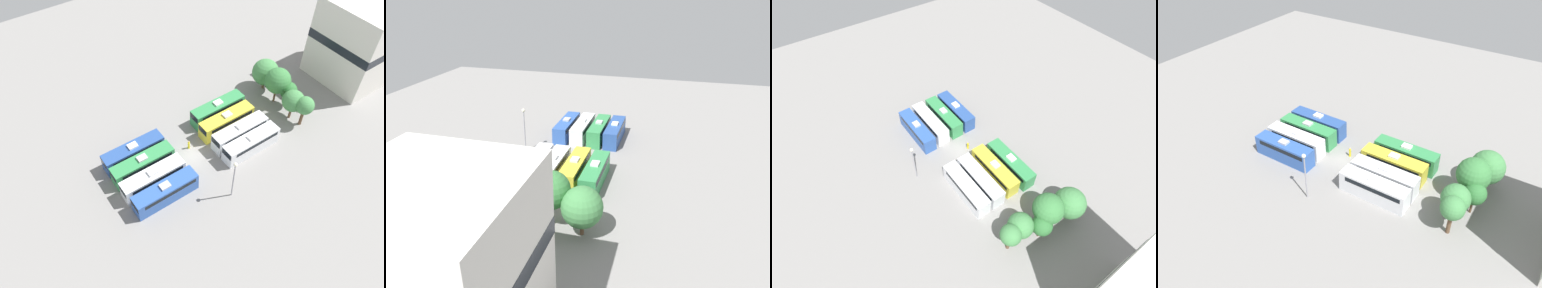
% 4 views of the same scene
% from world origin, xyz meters
% --- Properties ---
extents(ground_plane, '(122.33, 122.33, 0.00)m').
position_xyz_m(ground_plane, '(0.00, 0.00, 0.00)').
color(ground_plane, gray).
extents(bus_0, '(2.62, 10.71, 3.70)m').
position_xyz_m(bus_0, '(-4.88, -8.65, 1.84)').
color(bus_0, '#284C93').
rests_on(bus_0, ground_plane).
extents(bus_1, '(2.62, 10.71, 3.70)m').
position_xyz_m(bus_1, '(-1.76, -8.64, 1.84)').
color(bus_1, '#338C4C').
rests_on(bus_1, ground_plane).
extents(bus_2, '(2.62, 10.71, 3.70)m').
position_xyz_m(bus_2, '(1.56, -8.70, 1.84)').
color(bus_2, silver).
rests_on(bus_2, ground_plane).
extents(bus_3, '(2.62, 10.71, 3.70)m').
position_xyz_m(bus_3, '(4.83, -8.47, 1.84)').
color(bus_3, '#2D56A8').
rests_on(bus_3, ground_plane).
extents(bus_4, '(2.62, 10.71, 3.70)m').
position_xyz_m(bus_4, '(-5.05, 9.11, 1.84)').
color(bus_4, '#338C4C').
rests_on(bus_4, ground_plane).
extents(bus_5, '(2.62, 10.71, 3.70)m').
position_xyz_m(bus_5, '(-1.71, 8.57, 1.84)').
color(bus_5, gold).
rests_on(bus_5, ground_plane).
extents(bus_6, '(2.62, 10.71, 3.70)m').
position_xyz_m(bus_6, '(1.77, 8.78, 1.84)').
color(bus_6, silver).
rests_on(bus_6, ground_plane).
extents(bus_7, '(2.62, 10.71, 3.70)m').
position_xyz_m(bus_7, '(4.81, 8.71, 1.84)').
color(bus_7, silver).
rests_on(bus_7, ground_plane).
extents(worker_person, '(0.36, 0.36, 1.82)m').
position_xyz_m(worker_person, '(-1.68, 0.28, 0.85)').
color(worker_person, gold).
rests_on(worker_person, ground_plane).
extents(light_pole, '(0.60, 0.60, 8.09)m').
position_xyz_m(light_pole, '(10.12, 0.31, 5.46)').
color(light_pole, gray).
rests_on(light_pole, ground_plane).
extents(tree_0, '(5.21, 5.21, 6.54)m').
position_xyz_m(tree_0, '(-6.33, 21.66, 3.92)').
color(tree_0, brown).
rests_on(tree_0, ground_plane).
extents(tree_1, '(4.92, 4.92, 7.57)m').
position_xyz_m(tree_1, '(-2.14, 20.70, 5.09)').
color(tree_1, brown).
rests_on(tree_1, ground_plane).
extents(tree_2, '(3.31, 3.31, 5.32)m').
position_xyz_m(tree_2, '(-0.08, 21.78, 3.64)').
color(tree_2, brown).
rests_on(tree_2, ground_plane).
extents(tree_3, '(4.07, 4.07, 6.18)m').
position_xyz_m(tree_3, '(2.82, 20.02, 4.12)').
color(tree_3, brown).
rests_on(tree_3, ground_plane).
extents(tree_4, '(3.31, 3.31, 6.28)m').
position_xyz_m(tree_4, '(5.19, 20.42, 4.53)').
color(tree_4, brown).
rests_on(tree_4, ground_plane).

